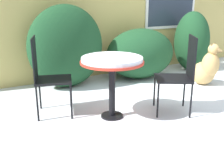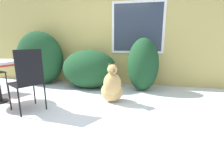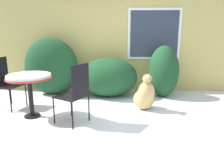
{
  "view_description": "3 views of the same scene",
  "coord_description": "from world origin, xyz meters",
  "px_view_note": "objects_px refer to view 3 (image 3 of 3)",
  "views": [
    {
      "loc": [
        -3.12,
        -2.8,
        1.53
      ],
      "look_at": [
        -1.49,
        0.22,
        0.45
      ],
      "focal_mm": 45.0,
      "sensor_mm": 36.0,
      "label": 1
    },
    {
      "loc": [
        1.31,
        -2.51,
        1.18
      ],
      "look_at": [
        0.65,
        0.71,
        0.35
      ],
      "focal_mm": 28.0,
      "sensor_mm": 36.0,
      "label": 2
    },
    {
      "loc": [
        0.14,
        -3.58,
        1.57
      ],
      "look_at": [
        0.0,
        0.6,
        0.55
      ],
      "focal_mm": 35.0,
      "sensor_mm": 36.0,
      "label": 3
    }
  ],
  "objects_px": {
    "patio_table": "(29,80)",
    "patio_chair_near_table": "(5,81)",
    "patio_chair_far_side": "(75,92)",
    "dog": "(145,96)"
  },
  "relations": [
    {
      "from": "patio_table",
      "to": "patio_chair_near_table",
      "type": "distance_m",
      "value": 0.88
    },
    {
      "from": "patio_chair_far_side",
      "to": "dog",
      "type": "xyz_separation_m",
      "value": [
        1.27,
        0.72,
        -0.27
      ]
    },
    {
      "from": "patio_chair_near_table",
      "to": "patio_table",
      "type": "bearing_deg",
      "value": -105.8
    },
    {
      "from": "patio_chair_near_table",
      "to": "patio_chair_far_side",
      "type": "distance_m",
      "value": 1.77
    },
    {
      "from": "patio_table",
      "to": "dog",
      "type": "relative_size",
      "value": 1.04
    },
    {
      "from": "patio_chair_far_side",
      "to": "patio_chair_near_table",
      "type": "bearing_deg",
      "value": -85.15
    },
    {
      "from": "patio_chair_near_table",
      "to": "dog",
      "type": "height_order",
      "value": "patio_chair_near_table"
    },
    {
      "from": "patio_table",
      "to": "patio_chair_far_side",
      "type": "xyz_separation_m",
      "value": [
        0.89,
        -0.28,
        -0.14
      ]
    },
    {
      "from": "patio_chair_near_table",
      "to": "patio_chair_far_side",
      "type": "xyz_separation_m",
      "value": [
        1.6,
        -0.77,
        0.0
      ]
    },
    {
      "from": "patio_table",
      "to": "dog",
      "type": "height_order",
      "value": "patio_table"
    }
  ]
}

